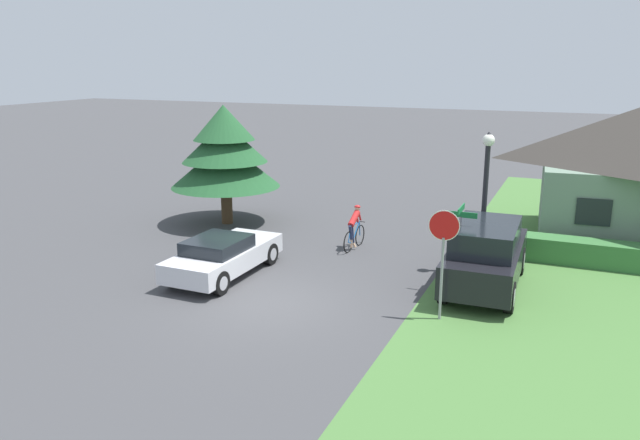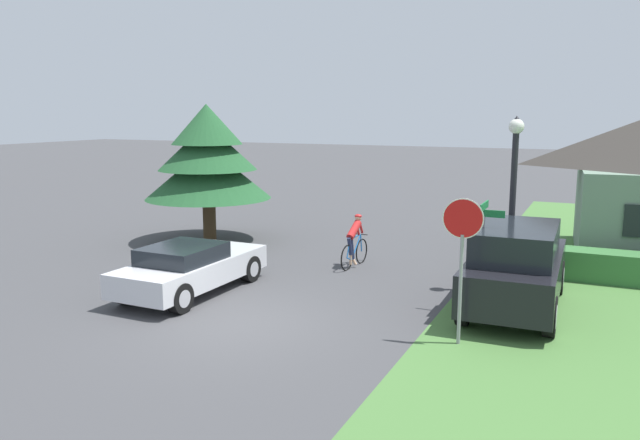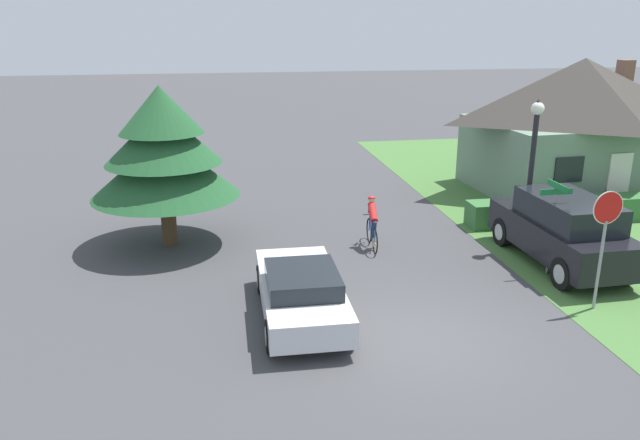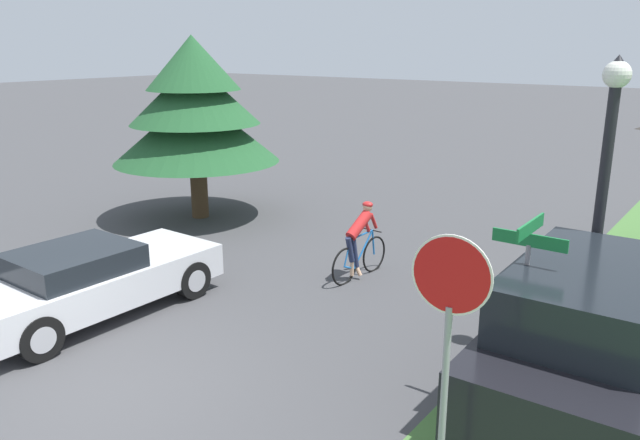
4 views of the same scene
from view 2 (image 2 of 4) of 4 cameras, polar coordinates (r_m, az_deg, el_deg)
The scene contains 8 objects.
ground_plane at distance 13.60m, azimuth -7.50°, elevation -9.36°, with size 140.00×140.00×0.00m, color #424244.
sedan_left_lane at distance 15.84m, azimuth -11.77°, elevation -4.32°, with size 1.88×4.37×1.26m.
cyclist at distance 18.12m, azimuth 3.16°, elevation -2.03°, with size 0.44×1.74×1.54m.
parked_suv_right at distance 14.86m, azimuth 17.47°, elevation -4.09°, with size 2.05×4.87×1.96m.
stop_sign at distance 12.09m, azimuth 12.87°, elevation -1.87°, with size 0.77×0.09×2.87m.
street_lamp at distance 15.98m, azimuth 17.28°, elevation 3.46°, with size 0.37×0.37×4.37m.
street_name_sign at distance 14.23m, azimuth 14.68°, elevation -1.44°, with size 0.90×0.90×2.50m.
conifer_tall_near at distance 21.78m, azimuth -10.24°, elevation 5.56°, with size 4.31×4.31×4.73m.
Camera 2 is at (6.89, -10.84, 4.45)m, focal length 35.00 mm.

